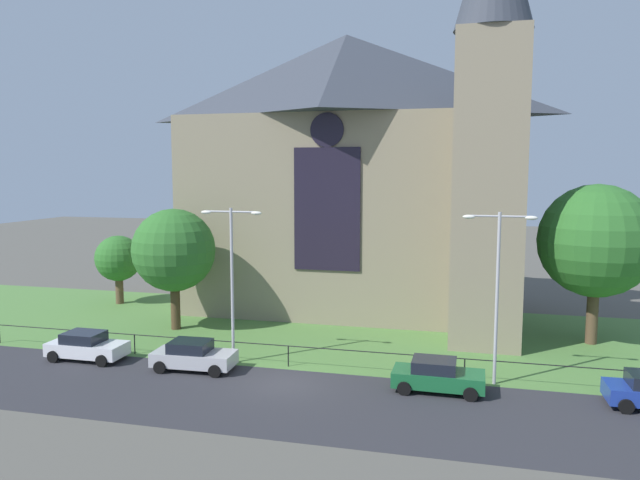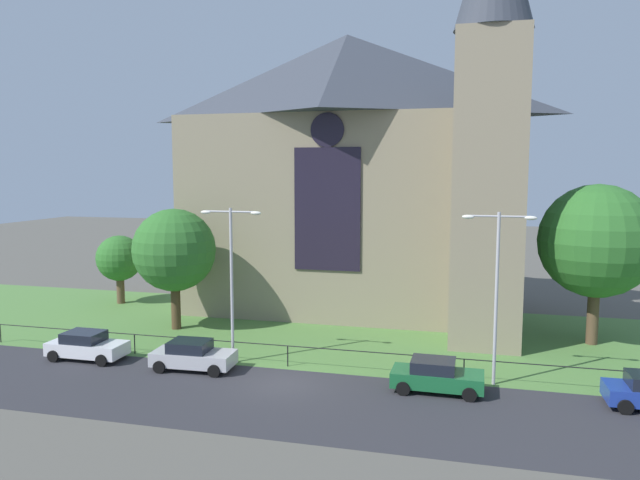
{
  "view_description": "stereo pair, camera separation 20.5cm",
  "coord_description": "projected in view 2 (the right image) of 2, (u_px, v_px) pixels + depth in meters",
  "views": [
    {
      "loc": [
        8.44,
        -26.79,
        10.19
      ],
      "look_at": [
        -0.23,
        8.0,
        6.07
      ],
      "focal_mm": 33.83,
      "sensor_mm": 36.0,
      "label": 1
    },
    {
      "loc": [
        8.64,
        -26.74,
        10.19
      ],
      "look_at": [
        -0.23,
        8.0,
        6.07
      ],
      "focal_mm": 33.83,
      "sensor_mm": 36.0,
      "label": 2
    }
  ],
  "objects": [
    {
      "name": "parked_car_silver",
      "position": [
        193.0,
        355.0,
        31.0
      ],
      "size": [
        4.27,
        2.17,
        1.51
      ],
      "rotation": [
        0.0,
        0.0,
        0.04
      ],
      "color": "#B7B7BC",
      "rests_on": "ground"
    },
    {
      "name": "tree_right_far",
      "position": [
        597.0,
        241.0,
        34.98
      ],
      "size": [
        6.61,
        6.61,
        9.46
      ],
      "color": "brown",
      "rests_on": "ground"
    },
    {
      "name": "parked_car_white",
      "position": [
        87.0,
        346.0,
        32.71
      ],
      "size": [
        4.2,
        2.02,
        1.51
      ],
      "rotation": [
        0.0,
        0.0,
        -0.0
      ],
      "color": "silver",
      "rests_on": "ground"
    },
    {
      "name": "streetlamp_far",
      "position": [
        497.0,
        276.0,
        28.32
      ],
      "size": [
        3.37,
        0.26,
        8.29
      ],
      "color": "#B2B2B7",
      "rests_on": "ground"
    },
    {
      "name": "iron_railing",
      "position": [
        288.0,
        348.0,
        31.46
      ],
      "size": [
        35.98,
        0.07,
        1.13
      ],
      "color": "black",
      "rests_on": "ground"
    },
    {
      "name": "church_building",
      "position": [
        355.0,
        170.0,
        43.85
      ],
      "size": [
        23.2,
        16.2,
        26.0
      ],
      "color": "gray",
      "rests_on": "ground"
    },
    {
      "name": "tree_left_near",
      "position": [
        174.0,
        250.0,
        38.52
      ],
      "size": [
        5.3,
        5.3,
        7.81
      ],
      "color": "#4C3823",
      "rests_on": "ground"
    },
    {
      "name": "ground",
      "position": [
        331.0,
        330.0,
        38.65
      ],
      "size": [
        160.0,
        160.0,
        0.0
      ],
      "primitive_type": "plane",
      "color": "#56544C"
    },
    {
      "name": "grass_verge",
      "position": [
        324.0,
        339.0,
        36.72
      ],
      "size": [
        120.0,
        20.0,
        0.01
      ],
      "primitive_type": "cube",
      "color": "#517F3D",
      "rests_on": "ground"
    },
    {
      "name": "tree_left_far",
      "position": [
        119.0,
        259.0,
        46.26
      ],
      "size": [
        3.5,
        3.5,
        5.28
      ],
      "color": "brown",
      "rests_on": "ground"
    },
    {
      "name": "streetlamp_near",
      "position": [
        231.0,
        265.0,
        31.62
      ],
      "size": [
        3.37,
        0.26,
        8.28
      ],
      "color": "#B2B2B7",
      "rests_on": "ground"
    },
    {
      "name": "road_asphalt",
      "position": [
        270.0,
        398.0,
        27.1
      ],
      "size": [
        120.0,
        8.0,
        0.01
      ],
      "primitive_type": "cube",
      "color": "#2D2D33",
      "rests_on": "ground"
    },
    {
      "name": "parked_car_green",
      "position": [
        436.0,
        376.0,
        27.91
      ],
      "size": [
        4.22,
        2.06,
        1.51
      ],
      "rotation": [
        0.0,
        0.0,
        -0.01
      ],
      "color": "#196033",
      "rests_on": "ground"
    }
  ]
}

